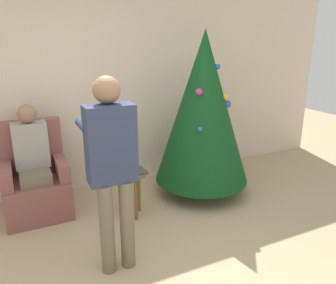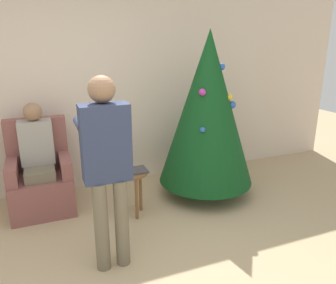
{
  "view_description": "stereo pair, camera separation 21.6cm",
  "coord_description": "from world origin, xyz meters",
  "px_view_note": "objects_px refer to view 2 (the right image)",
  "views": [
    {
      "loc": [
        -0.7,
        -1.94,
        1.9
      ],
      "look_at": [
        0.66,
        0.91,
        0.91
      ],
      "focal_mm": 35.0,
      "sensor_mm": 36.0,
      "label": 1
    },
    {
      "loc": [
        -0.51,
        -2.02,
        1.9
      ],
      "look_at": [
        0.66,
        0.91,
        0.91
      ],
      "focal_mm": 35.0,
      "sensor_mm": 36.0,
      "label": 2
    }
  ],
  "objects_px": {
    "christmas_tree": "(208,109)",
    "person_standing": "(107,159)",
    "armchair": "(41,180)",
    "side_stool": "(133,181)",
    "person_seated": "(38,154)"
  },
  "relations": [
    {
      "from": "armchair",
      "to": "side_stool",
      "type": "relative_size",
      "value": 2.01
    },
    {
      "from": "person_seated",
      "to": "person_standing",
      "type": "height_order",
      "value": "person_standing"
    },
    {
      "from": "christmas_tree",
      "to": "person_standing",
      "type": "distance_m",
      "value": 1.7
    },
    {
      "from": "armchair",
      "to": "person_standing",
      "type": "height_order",
      "value": "person_standing"
    },
    {
      "from": "christmas_tree",
      "to": "side_stool",
      "type": "bearing_deg",
      "value": -169.29
    },
    {
      "from": "person_standing",
      "to": "side_stool",
      "type": "relative_size",
      "value": 3.17
    },
    {
      "from": "christmas_tree",
      "to": "armchair",
      "type": "relative_size",
      "value": 1.95
    },
    {
      "from": "christmas_tree",
      "to": "armchair",
      "type": "height_order",
      "value": "christmas_tree"
    },
    {
      "from": "christmas_tree",
      "to": "person_seated",
      "type": "distance_m",
      "value": 2.03
    },
    {
      "from": "person_seated",
      "to": "side_stool",
      "type": "xyz_separation_m",
      "value": [
        0.95,
        -0.51,
        -0.28
      ]
    },
    {
      "from": "armchair",
      "to": "person_seated",
      "type": "height_order",
      "value": "person_seated"
    },
    {
      "from": "person_standing",
      "to": "side_stool",
      "type": "height_order",
      "value": "person_standing"
    },
    {
      "from": "christmas_tree",
      "to": "person_standing",
      "type": "relative_size",
      "value": 1.23
    },
    {
      "from": "person_seated",
      "to": "side_stool",
      "type": "distance_m",
      "value": 1.12
    },
    {
      "from": "armchair",
      "to": "christmas_tree",
      "type": "bearing_deg",
      "value": -10.22
    }
  ]
}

